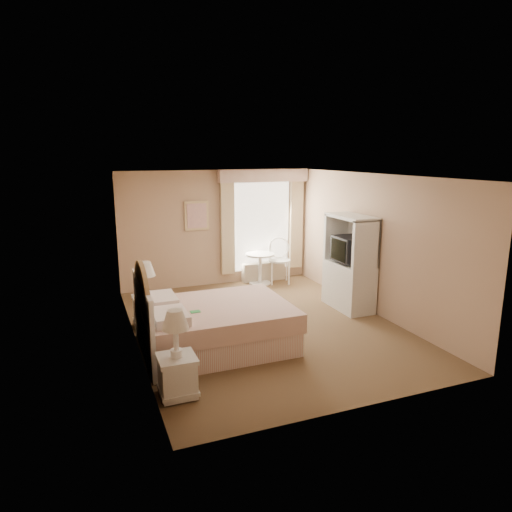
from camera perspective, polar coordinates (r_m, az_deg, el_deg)
name	(u,v)px	position (r m, az deg, el deg)	size (l,w,h in m)	color
room	(265,253)	(7.42, 1.13, 0.34)	(4.21, 5.51, 2.51)	brown
window	(263,222)	(10.22, 0.90, 4.26)	(2.05, 0.22, 2.51)	white
framed_art	(197,216)	(9.78, -7.42, 5.02)	(0.52, 0.04, 0.62)	#D5B783
bed	(209,325)	(6.86, -5.95, -8.54)	(2.17, 1.71, 1.51)	tan
nightstand_near	(177,365)	(5.60, -9.85, -13.28)	(0.44, 0.44, 1.07)	white
nightstand_far	(147,303)	(7.82, -13.48, -5.72)	(0.45, 0.45, 1.10)	white
round_table	(260,264)	(10.09, 0.51, -0.95)	(0.65, 0.65, 0.69)	white
cafe_chair	(279,257)	(10.21, 2.92, -0.08)	(0.61, 0.61, 1.01)	white
armoire	(349,270)	(8.62, 11.60, -1.76)	(0.53, 1.05, 1.75)	white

